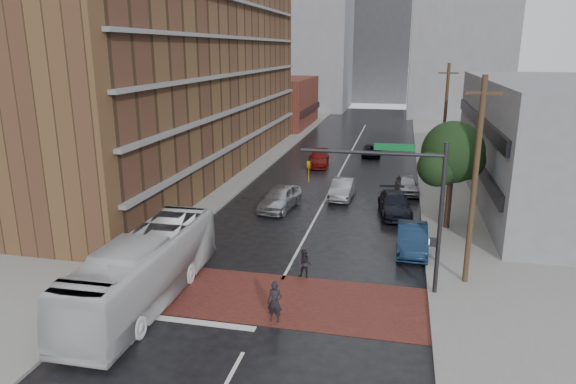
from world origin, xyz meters
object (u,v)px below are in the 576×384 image
at_px(car_travel_b, 342,189).
at_px(car_travel_c, 318,159).
at_px(transit_bus, 145,269).
at_px(suv_travel, 372,151).
at_px(car_parked_mid, 395,204).
at_px(car_parked_far, 407,185).
at_px(car_parked_near, 412,238).
at_px(pedestrian_b, 305,264).
at_px(car_travel_a, 280,198).
at_px(pedestrian_a, 275,302).

bearing_deg(car_travel_b, car_travel_c, 110.87).
bearing_deg(transit_bus, car_travel_b, 69.53).
distance_m(suv_travel, car_parked_mid, 20.18).
bearing_deg(car_travel_b, suv_travel, 88.37).
relative_size(car_parked_mid, car_parked_far, 1.24).
bearing_deg(car_parked_mid, suv_travel, 91.27).
bearing_deg(car_parked_mid, car_parked_near, -87.46).
bearing_deg(suv_travel, car_parked_near, -82.23).
xyz_separation_m(car_travel_c, suv_travel, (4.79, 5.91, -0.11)).
distance_m(pedestrian_b, car_travel_c, 25.70).
bearing_deg(pedestrian_b, suv_travel, 100.17).
distance_m(car_travel_a, car_parked_mid, 8.05).
height_order(car_travel_a, car_parked_mid, car_travel_a).
distance_m(transit_bus, car_travel_b, 19.82).
xyz_separation_m(pedestrian_a, car_travel_c, (-3.06, 29.96, -0.21)).
distance_m(pedestrian_b, car_parked_mid, 12.14).
relative_size(car_parked_near, car_parked_mid, 0.93).
bearing_deg(car_parked_near, car_travel_b, 117.17).
xyz_separation_m(pedestrian_b, car_parked_far, (5.01, 17.16, -0.04)).
bearing_deg(pedestrian_b, car_travel_b, 101.93).
distance_m(pedestrian_b, car_travel_a, 11.50).
bearing_deg(pedestrian_a, transit_bus, -179.98).
relative_size(transit_bus, car_parked_mid, 2.19).
xyz_separation_m(car_travel_c, car_parked_far, (8.48, -8.30, 0.01)).
height_order(car_travel_c, suv_travel, car_travel_c).
xyz_separation_m(transit_bus, car_parked_far, (11.54, 21.16, -0.86)).
bearing_deg(transit_bus, car_travel_c, 83.36).
relative_size(car_travel_b, suv_travel, 1.08).
bearing_deg(pedestrian_b, car_parked_near, 54.53).
bearing_deg(car_parked_mid, pedestrian_a, -112.90).
relative_size(transit_bus, car_travel_b, 2.48).
distance_m(car_travel_a, car_travel_b, 5.54).
xyz_separation_m(car_travel_a, suv_travel, (5.18, 20.54, -0.26)).
bearing_deg(suv_travel, car_travel_a, -104.81).
bearing_deg(car_parked_near, car_travel_a, 146.15).
height_order(car_travel_b, suv_travel, car_travel_b).
distance_m(car_travel_b, car_parked_far, 5.46).
bearing_deg(car_travel_a, car_travel_b, 51.32).
xyz_separation_m(car_travel_a, car_parked_mid, (8.03, 0.57, -0.10)).
bearing_deg(car_travel_b, car_parked_far, 29.89).
bearing_deg(car_parked_far, pedestrian_b, -112.18).
height_order(pedestrian_b, car_travel_a, car_travel_a).
relative_size(car_travel_a, car_parked_near, 1.05).
xyz_separation_m(car_travel_b, car_travel_c, (-3.63, 10.83, -0.05)).
distance_m(transit_bus, car_parked_mid, 18.77).
height_order(pedestrian_a, car_travel_c, pedestrian_a).
bearing_deg(pedestrian_a, pedestrian_b, 89.57).
relative_size(suv_travel, car_parked_far, 1.02).
height_order(pedestrian_a, pedestrian_b, pedestrian_a).
distance_m(transit_bus, car_parked_far, 24.12).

